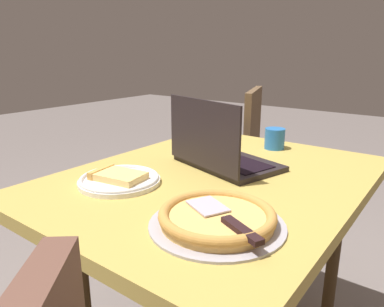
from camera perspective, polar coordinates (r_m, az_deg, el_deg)
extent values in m
cube|color=#B19645|center=(1.17, 3.72, -4.28)|extent=(1.11, 0.86, 0.04)
cylinder|color=#382714|center=(1.49, 21.35, -16.38)|extent=(0.04, 0.04, 0.69)
cylinder|color=#382714|center=(1.34, -16.90, -19.76)|extent=(0.04, 0.04, 0.69)
cylinder|color=#382714|center=(1.72, 0.46, -10.50)|extent=(0.04, 0.04, 0.69)
cube|color=black|center=(1.27, 5.79, -1.44)|extent=(0.31, 0.40, 0.02)
cube|color=black|center=(1.26, 5.80, -0.99)|extent=(0.22, 0.33, 0.00)
cube|color=black|center=(1.16, 1.67, 3.14)|extent=(0.11, 0.34, 0.22)
cube|color=black|center=(1.16, 1.76, 3.16)|extent=(0.09, 0.30, 0.19)
cylinder|color=white|center=(1.11, -11.41, -4.33)|extent=(0.25, 0.25, 0.01)
torus|color=silver|center=(1.11, -11.44, -3.84)|extent=(0.24, 0.24, 0.01)
cube|color=#E9C069|center=(1.11, -11.46, -3.50)|extent=(0.12, 0.16, 0.02)
cube|color=gold|center=(1.15, -14.20, -2.90)|extent=(0.11, 0.03, 0.03)
cylinder|color=#A39FA8|center=(0.84, 3.98, -11.18)|extent=(0.31, 0.31, 0.01)
cylinder|color=#E0AD5A|center=(0.84, 4.00, -10.32)|extent=(0.26, 0.26, 0.02)
torus|color=#BE863E|center=(0.83, 4.01, -9.62)|extent=(0.27, 0.27, 0.02)
cube|color=#B9ACC1|center=(0.86, 2.50, -8.30)|extent=(0.10, 0.12, 0.00)
cube|color=black|center=(0.76, 7.87, -11.92)|extent=(0.07, 0.12, 0.01)
cube|color=beige|center=(1.61, 2.82, 2.21)|extent=(0.15, 0.04, 0.00)
cube|color=black|center=(1.67, 4.83, 2.75)|extent=(0.09, 0.03, 0.01)
cylinder|color=blue|center=(1.50, 12.97, 2.32)|extent=(0.08, 0.08, 0.08)
cylinder|color=#4F2313|center=(1.50, 13.03, 3.19)|extent=(0.07, 0.07, 0.01)
cube|color=brown|center=(2.17, 4.00, -2.30)|extent=(0.56, 0.56, 0.04)
cube|color=brown|center=(2.07, 9.57, 3.72)|extent=(0.41, 0.17, 0.46)
cylinder|color=brown|center=(2.48, 0.50, -5.45)|extent=(0.03, 0.03, 0.41)
cylinder|color=brown|center=(2.13, -2.70, -9.20)|extent=(0.03, 0.03, 0.41)
cylinder|color=brown|center=(2.40, 9.70, -6.43)|extent=(0.03, 0.03, 0.41)
cylinder|color=brown|center=(2.04, 8.06, -10.57)|extent=(0.03, 0.03, 0.41)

